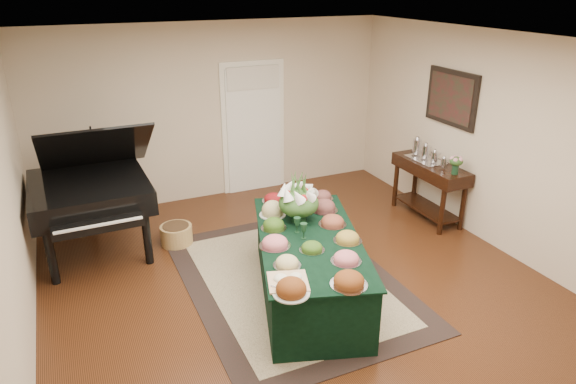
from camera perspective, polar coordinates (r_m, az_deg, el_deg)
name	(u,v)px	position (r m, az deg, el deg)	size (l,w,h in m)	color
ground	(299,285)	(5.98, 1.20, -10.34)	(6.00, 6.00, 0.00)	black
area_rug	(290,280)	(6.06, 0.18, -9.78)	(2.28, 3.20, 0.01)	black
kitchen_doorway	(254,129)	(8.29, -3.84, 6.98)	(1.05, 0.07, 2.10)	white
buffet_table	(309,267)	(5.63, 2.32, -8.29)	(1.66, 2.42, 0.73)	black
food_platters	(306,232)	(5.45, 2.06, -4.47)	(1.51, 2.30, 0.14)	silver
cutting_board	(288,279)	(4.68, -0.03, -9.59)	(0.45, 0.45, 0.10)	tan
green_goblets	(300,228)	(5.44, 1.38, -3.99)	(0.08, 0.23, 0.18)	#14321D
floral_centerpiece	(299,198)	(5.69, 1.20, -0.70)	(0.47, 0.47, 0.47)	#14321D
grand_piano	(90,191)	(6.75, -21.10, 0.15)	(1.51, 1.69, 1.70)	black
wicker_basket	(177,235)	(6.94, -12.29, -4.68)	(0.42, 0.42, 0.26)	olive
mahogany_sideboard	(430,176)	(7.61, 15.48, 1.77)	(0.45, 1.26, 0.84)	black
tea_service	(428,153)	(7.58, 15.25, 4.18)	(0.34, 0.74, 0.30)	silver
pink_bouquet	(456,162)	(7.15, 18.18, 3.19)	(0.20, 0.20, 0.25)	#14321D
wall_painting	(451,98)	(7.45, 17.70, 9.93)	(0.05, 0.95, 0.75)	black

